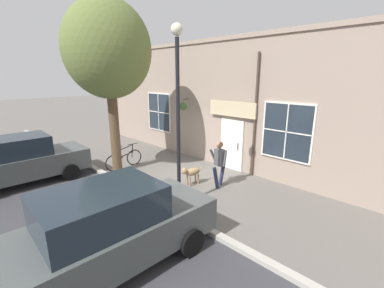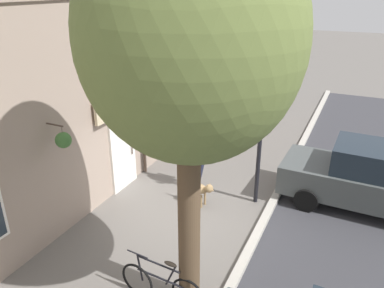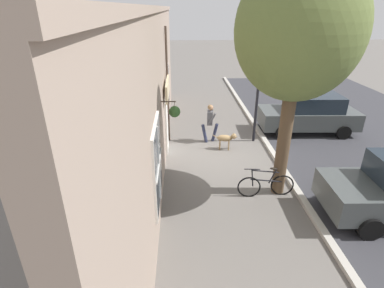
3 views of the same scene
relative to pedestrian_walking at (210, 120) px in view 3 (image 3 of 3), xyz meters
The scene contains 9 objects.
ground_plane 1.83m from the pedestrian_walking, 75.93° to the right, with size 90.00×90.00×0.00m, color #66605B.
curb_and_road 6.47m from the pedestrian_walking, 13.55° to the right, with size 10.10×28.00×0.12m.
storefront_facade 2.99m from the pedestrian_walking, 142.54° to the right, with size 0.95×18.00×5.33m.
pedestrian_walking is the anchor object (origin of this frame).
dog_on_leash 1.11m from the pedestrian_walking, 53.18° to the right, with size 1.00×0.40×0.73m.
street_tree_by_curb 5.66m from the pedestrian_walking, 65.66° to the right, with size 3.27×2.94×6.56m.
leaning_bicycle 4.38m from the pedestrian_walking, 72.29° to the right, with size 1.74×0.17×1.00m.
parked_car_mid_block 4.72m from the pedestrian_walking, 11.58° to the left, with size 4.35×2.04×1.75m.
street_lamp 3.02m from the pedestrian_walking, ahead, with size 0.32×0.32×5.14m.
Camera 3 is at (-1.60, -10.27, 5.29)m, focal length 28.00 mm.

